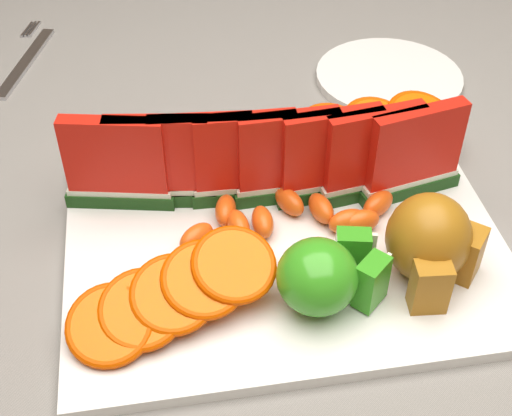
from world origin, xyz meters
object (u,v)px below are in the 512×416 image
object	(u,v)px
platter	(285,246)
fork	(26,59)
side_plate	(389,77)
pear_cluster	(431,242)
apple_cluster	(325,275)

from	to	relation	value
platter	fork	bearing A→B (deg)	123.85
platter	side_plate	distance (m)	0.33
pear_cluster	fork	size ratio (longest dim) A/B	0.50
platter	pear_cluster	size ratio (longest dim) A/B	4.13
platter	pear_cluster	xyz separation A→B (m)	(0.11, -0.06, 0.04)
side_plate	fork	world-z (taller)	side_plate
platter	side_plate	bearing A→B (deg)	55.87
platter	apple_cluster	xyz separation A→B (m)	(0.02, -0.08, 0.04)
pear_cluster	side_plate	distance (m)	0.34
fork	apple_cluster	bearing A→B (deg)	-59.03
platter	pear_cluster	bearing A→B (deg)	-27.00
apple_cluster	side_plate	bearing A→B (deg)	64.36
side_plate	fork	size ratio (longest dim) A/B	1.05
platter	fork	size ratio (longest dim) A/B	2.07
apple_cluster	fork	world-z (taller)	apple_cluster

